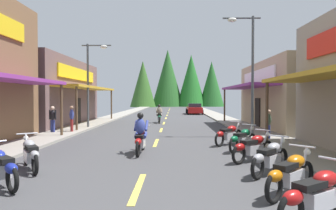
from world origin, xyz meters
name	(u,v)px	position (x,y,z in m)	size (l,w,h in m)	color
ground	(165,121)	(0.00, 28.60, -0.05)	(9.36, 87.19, 0.10)	#424244
sidewalk_left	(104,120)	(-5.73, 28.60, 0.06)	(2.11, 87.19, 0.12)	gray
sidewalk_right	(226,120)	(5.73, 28.60, 0.06)	(2.11, 87.19, 0.12)	gray
centerline_dashes	(166,118)	(0.00, 31.44, 0.01)	(0.16, 61.48, 0.01)	#E0C64C
storefront_left_far	(25,92)	(-11.02, 24.16, 2.56)	(10.34, 11.76, 5.11)	brown
storefront_right_far	(310,95)	(10.39, 21.88, 2.32)	(9.11, 10.47, 4.63)	tan
streetlamp_left	(92,73)	(-4.77, 21.13, 3.81)	(2.02, 0.30, 5.81)	#474C51
streetlamp_right	(247,59)	(4.79, 16.94, 4.20)	(2.02, 0.30, 6.50)	#474C51
motorcycle_parked_right_1	(318,194)	(3.28, 5.91, 0.49)	(1.85, 1.25, 1.04)	black
motorcycle_parked_right_2	(291,173)	(3.37, 7.29, 0.49)	(1.63, 1.53, 1.04)	black
motorcycle_parked_right_3	(270,157)	(3.50, 9.05, 0.49)	(1.54, 1.63, 1.04)	black
motorcycle_parked_right_4	(253,147)	(3.47, 10.72, 0.49)	(1.75, 1.40, 1.04)	black
motorcycle_parked_right_5	(243,139)	(3.58, 12.66, 0.49)	(1.48, 1.68, 1.04)	black
motorcycle_parked_right_6	(229,134)	(3.31, 14.17, 0.49)	(1.56, 1.61, 1.04)	black
motorcycle_parked_left_2	(1,166)	(-3.27, 7.80, 0.49)	(1.66, 1.50, 1.04)	black
motorcycle_parked_left_3	(30,153)	(-3.37, 9.44, 0.49)	(1.31, 1.81, 1.04)	black
rider_cruising_lead	(141,136)	(-0.42, 12.06, 0.66)	(0.60, 2.14, 1.57)	black
rider_cruising_trailing	(159,115)	(-0.41, 25.80, 0.66)	(0.61, 2.14, 1.57)	black
pedestrian_by_shop	(72,117)	(-5.26, 18.39, 0.95)	(0.40, 0.51, 1.64)	maroon
pedestrian_browsing	(53,118)	(-6.25, 18.01, 0.94)	(0.51, 0.40, 1.63)	#333F8C
pedestrian_waiting	(269,123)	(5.53, 15.59, 0.88)	(0.32, 0.56, 1.53)	#333F8C
parked_car_curbside	(194,109)	(3.48, 39.46, 0.69)	(2.09, 4.32, 1.40)	#B21919
treeline_backdrop	(178,81)	(1.91, 73.12, 6.27)	(22.54, 11.33, 13.98)	#225E23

